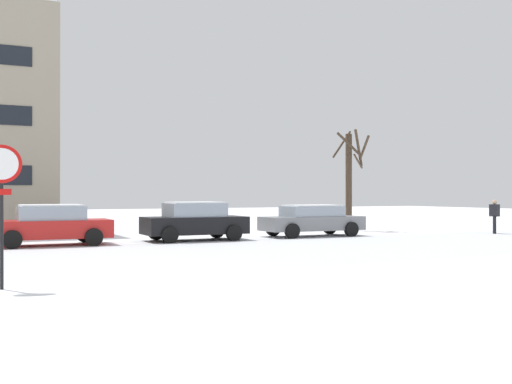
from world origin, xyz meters
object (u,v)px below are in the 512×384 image
at_px(parked_car_red, 51,225).
at_px(parked_car_black, 195,221).
at_px(stop_sign, 2,188).
at_px(parked_car_gray, 312,220).
at_px(pedestrian_crossing, 494,214).

height_order(parked_car_red, parked_car_black, parked_car_black).
bearing_deg(stop_sign, parked_car_gray, 37.39).
xyz_separation_m(parked_car_red, parked_car_gray, (11.01, -0.00, -0.04)).
xyz_separation_m(stop_sign, parked_car_gray, (13.31, 10.17, -1.28)).
relative_size(parked_car_black, parked_car_gray, 0.90).
bearing_deg(parked_car_gray, parked_car_red, 179.99).
bearing_deg(parked_car_black, parked_car_gray, 0.37).
bearing_deg(pedestrian_crossing, stop_sign, -160.11).
bearing_deg(parked_car_red, pedestrian_crossing, -6.44).
xyz_separation_m(parked_car_red, pedestrian_crossing, (19.67, -2.22, 0.17)).
bearing_deg(parked_car_black, stop_sign, -127.59).
height_order(parked_car_red, parked_car_gray, parked_car_red).
height_order(parked_car_gray, pedestrian_crossing, pedestrian_crossing).
height_order(parked_car_black, pedestrian_crossing, pedestrian_crossing).
xyz_separation_m(parked_car_black, pedestrian_crossing, (14.17, -2.18, 0.14)).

